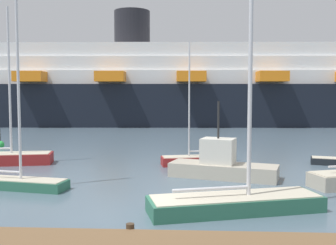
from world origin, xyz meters
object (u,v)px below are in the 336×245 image
channel_buoy_1 (0,144)px  fishing_boat_0 (222,165)px  cruise_ship (257,89)px  sailboat_1 (4,157)px  sailboat_5 (236,200)px  sailboat_4 (13,178)px  sailboat_6 (194,159)px

channel_buoy_1 → fishing_boat_0: bearing=-31.2°
cruise_ship → fishing_boat_0: bearing=-104.9°
fishing_boat_0 → cruise_ship: cruise_ship is taller
sailboat_1 → cruise_ship: (22.58, 36.63, 4.97)m
sailboat_5 → channel_buoy_1: (-17.59, 16.81, -0.13)m
sailboat_4 → sailboat_6: (8.77, 6.70, -0.13)m
sailboat_4 → cruise_ship: cruise_ship is taller
sailboat_5 → sailboat_6: size_ratio=1.24×
sailboat_4 → channel_buoy_1: (-7.37, 13.61, -0.19)m
sailboat_5 → sailboat_4: bearing=147.3°
sailboat_4 → sailboat_5: 10.71m
sailboat_4 → channel_buoy_1: bearing=128.9°
sailboat_4 → sailboat_5: sailboat_4 is taller
sailboat_1 → cruise_ship: bearing=46.9°
sailboat_4 → fishing_boat_0: size_ratio=1.76×
sailboat_6 → fishing_boat_0: (1.44, -3.72, 0.32)m
fishing_boat_0 → channel_buoy_1: fishing_boat_0 is taller
sailboat_1 → channel_buoy_1: bearing=106.4°
sailboat_5 → channel_buoy_1: 24.33m
sailboat_6 → cruise_ship: cruise_ship is taller
sailboat_5 → sailboat_6: 10.00m
sailboat_5 → cruise_ship: cruise_ship is taller
sailboat_1 → cruise_ship: size_ratio=0.09×
sailboat_1 → channel_buoy_1: 8.30m
channel_buoy_1 → cruise_ship: size_ratio=0.02×
sailboat_5 → channel_buoy_1: sailboat_5 is taller
fishing_boat_0 → channel_buoy_1: (-17.58, 10.63, -0.37)m
sailboat_4 → sailboat_6: bearing=47.9°
sailboat_4 → channel_buoy_1: 15.48m
fishing_boat_0 → cruise_ship: (8.86, 39.92, 4.76)m
sailboat_5 → fishing_boat_0: sailboat_5 is taller
sailboat_1 → sailboat_6: (12.27, 0.43, -0.11)m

